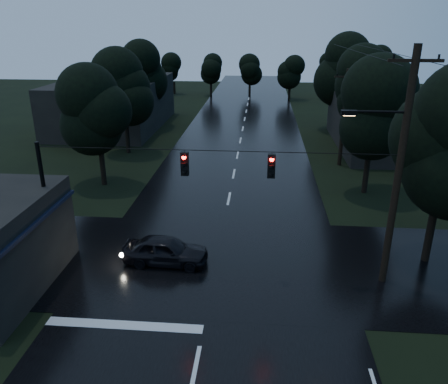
# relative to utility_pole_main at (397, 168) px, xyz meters

# --- Properties ---
(main_road) EXTENTS (12.00, 120.00, 0.02)m
(main_road) POSITION_rel_utility_pole_main_xyz_m (-7.41, 19.00, -5.26)
(main_road) COLOR black
(main_road) RESTS_ON ground
(cross_street) EXTENTS (60.00, 9.00, 0.02)m
(cross_street) POSITION_rel_utility_pole_main_xyz_m (-7.41, 1.00, -5.26)
(cross_street) COLOR black
(cross_street) RESTS_ON ground
(building_far_right) EXTENTS (10.00, 14.00, 4.40)m
(building_far_right) POSITION_rel_utility_pole_main_xyz_m (6.59, 23.00, -3.06)
(building_far_right) COLOR black
(building_far_right) RESTS_ON ground
(building_far_left) EXTENTS (10.00, 16.00, 5.00)m
(building_far_left) POSITION_rel_utility_pole_main_xyz_m (-21.41, 29.00, -2.76)
(building_far_left) COLOR black
(building_far_left) RESTS_ON ground
(utility_pole_main) EXTENTS (3.50, 0.30, 10.00)m
(utility_pole_main) POSITION_rel_utility_pole_main_xyz_m (0.00, 0.00, 0.00)
(utility_pole_main) COLOR black
(utility_pole_main) RESTS_ON ground
(utility_pole_far) EXTENTS (2.00, 0.30, 7.50)m
(utility_pole_far) POSITION_rel_utility_pole_main_xyz_m (0.89, 17.00, -1.38)
(utility_pole_far) COLOR black
(utility_pole_far) RESTS_ON ground
(anchor_pole_left) EXTENTS (0.18, 0.18, 6.00)m
(anchor_pole_left) POSITION_rel_utility_pole_main_xyz_m (-14.91, 0.00, -2.26)
(anchor_pole_left) COLOR black
(anchor_pole_left) RESTS_ON ground
(span_signals) EXTENTS (15.00, 0.37, 1.12)m
(span_signals) POSITION_rel_utility_pole_main_xyz_m (-6.85, -0.01, -0.01)
(span_signals) COLOR black
(span_signals) RESTS_ON ground
(tree_corner_near) EXTENTS (4.48, 4.48, 9.44)m
(tree_corner_near) POSITION_rel_utility_pole_main_xyz_m (2.59, 2.00, 0.74)
(tree_corner_near) COLOR black
(tree_corner_near) RESTS_ON ground
(tree_left_a) EXTENTS (3.92, 3.92, 8.26)m
(tree_left_a) POSITION_rel_utility_pole_main_xyz_m (-16.41, 11.00, -0.02)
(tree_left_a) COLOR black
(tree_left_a) RESTS_ON ground
(tree_left_b) EXTENTS (4.20, 4.20, 8.85)m
(tree_left_b) POSITION_rel_utility_pole_main_xyz_m (-17.01, 19.00, 0.36)
(tree_left_b) COLOR black
(tree_left_b) RESTS_ON ground
(tree_left_c) EXTENTS (4.48, 4.48, 9.44)m
(tree_left_c) POSITION_rel_utility_pole_main_xyz_m (-17.61, 29.00, 0.74)
(tree_left_c) COLOR black
(tree_left_c) RESTS_ON ground
(tree_right_a) EXTENTS (4.20, 4.20, 8.85)m
(tree_right_a) POSITION_rel_utility_pole_main_xyz_m (1.59, 11.00, 0.36)
(tree_right_a) COLOR black
(tree_right_a) RESTS_ON ground
(tree_right_b) EXTENTS (4.48, 4.48, 9.44)m
(tree_right_b) POSITION_rel_utility_pole_main_xyz_m (2.19, 19.00, 0.74)
(tree_right_b) COLOR black
(tree_right_b) RESTS_ON ground
(tree_right_c) EXTENTS (4.76, 4.76, 10.03)m
(tree_right_c) POSITION_rel_utility_pole_main_xyz_m (2.79, 29.00, 1.11)
(tree_right_c) COLOR black
(tree_right_c) RESTS_ON ground
(car) EXTENTS (4.04, 1.76, 1.36)m
(car) POSITION_rel_utility_pole_main_xyz_m (-9.78, 0.69, -4.58)
(car) COLOR black
(car) RESTS_ON ground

